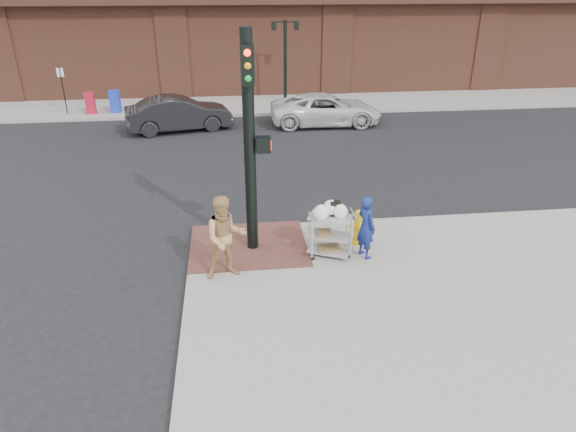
{
  "coord_description": "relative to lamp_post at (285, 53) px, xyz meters",
  "views": [
    {
      "loc": [
        -0.93,
        -10.09,
        6.08
      ],
      "look_at": [
        0.27,
        0.11,
        1.25
      ],
      "focal_mm": 32.0,
      "sensor_mm": 36.0,
      "label": 1
    }
  ],
  "objects": [
    {
      "name": "woman_blue",
      "position": [
        0.05,
        -15.93,
        -1.71
      ],
      "size": [
        0.55,
        0.65,
        1.51
      ],
      "primitive_type": "imported",
      "rotation": [
        0.0,
        0.0,
        1.99
      ],
      "color": "navy",
      "rests_on": "sidewalk_near"
    },
    {
      "name": "newsbox_blue",
      "position": [
        -8.24,
        -1.02,
        -1.95
      ],
      "size": [
        0.47,
        0.44,
        1.03
      ],
      "primitive_type": "cube",
      "rotation": [
        0.0,
        0.0,
        -0.11
      ],
      "color": "#1C35B9",
      "rests_on": "sidewalk_far"
    },
    {
      "name": "fire_hydrant",
      "position": [
        0.05,
        -15.32,
        -2.01
      ],
      "size": [
        0.42,
        0.3,
        0.9
      ],
      "color": "gold",
      "rests_on": "sidewalk_near"
    },
    {
      "name": "brick_curb_ramp",
      "position": [
        -2.6,
        -15.1,
        -2.46
      ],
      "size": [
        2.8,
        2.4,
        0.01
      ],
      "primitive_type": "cube",
      "color": "brown",
      "rests_on": "sidewalk_near"
    },
    {
      "name": "ground",
      "position": [
        -2.0,
        -16.0,
        -2.62
      ],
      "size": [
        220.0,
        220.0,
        0.0
      ],
      "primitive_type": "plane",
      "color": "black",
      "rests_on": "ground"
    },
    {
      "name": "minivan_white",
      "position": [
        1.38,
        -3.83,
        -1.94
      ],
      "size": [
        4.95,
        2.37,
        1.36
      ],
      "primitive_type": "imported",
      "rotation": [
        0.0,
        0.0,
        1.55
      ],
      "color": "silver",
      "rests_on": "ground"
    },
    {
      "name": "parking_sign",
      "position": [
        -10.5,
        -1.0,
        -1.37
      ],
      "size": [
        0.05,
        0.05,
        2.2
      ],
      "primitive_type": "cylinder",
      "color": "black",
      "rests_on": "sidewalk_far"
    },
    {
      "name": "traffic_signal_pole",
      "position": [
        -2.48,
        -15.23,
        0.21
      ],
      "size": [
        0.61,
        0.51,
        5.0
      ],
      "color": "black",
      "rests_on": "sidewalk_near"
    },
    {
      "name": "utility_cart",
      "position": [
        -0.75,
        -15.78,
        -1.86
      ],
      "size": [
        1.1,
        0.88,
        1.34
      ],
      "color": "gray",
      "rests_on": "sidewalk_near"
    },
    {
      "name": "newsbox_red",
      "position": [
        -9.35,
        -1.14,
        -1.96
      ],
      "size": [
        0.45,
        0.41,
        1.01
      ],
      "primitive_type": "cube",
      "rotation": [
        0.0,
        0.0,
        0.07
      ],
      "color": "#AE132D",
      "rests_on": "sidewalk_far"
    },
    {
      "name": "sidewalk_far",
      "position": [
        10.5,
        16.0,
        -2.54
      ],
      "size": [
        65.0,
        36.0,
        0.15
      ],
      "primitive_type": "cube",
      "color": "gray",
      "rests_on": "ground"
    },
    {
      "name": "pedestrian_tan",
      "position": [
        -3.12,
        -16.43,
        -1.54
      ],
      "size": [
        1.02,
        0.86,
        1.86
      ],
      "primitive_type": "imported",
      "rotation": [
        0.0,
        0.0,
        0.19
      ],
      "color": "tan",
      "rests_on": "sidewalk_near"
    },
    {
      "name": "lamp_post",
      "position": [
        0.0,
        0.0,
        0.0
      ],
      "size": [
        1.32,
        0.22,
        4.0
      ],
      "color": "black",
      "rests_on": "sidewalk_far"
    },
    {
      "name": "sedan_dark",
      "position": [
        -5.02,
        -4.05,
        -1.89
      ],
      "size": [
        4.68,
        2.5,
        1.46
      ],
      "primitive_type": "imported",
      "rotation": [
        0.0,
        0.0,
        1.8
      ],
      "color": "black",
      "rests_on": "ground"
    }
  ]
}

